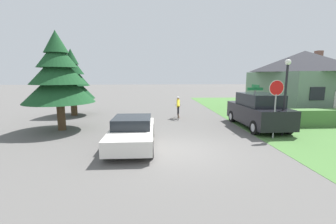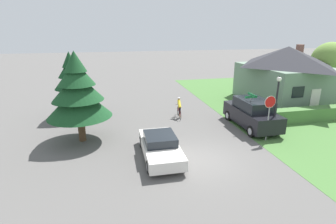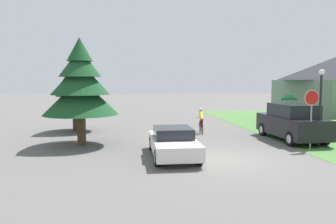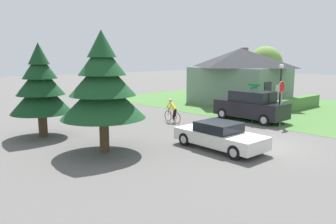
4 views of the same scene
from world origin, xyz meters
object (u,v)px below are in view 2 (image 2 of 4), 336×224
(cottage_house, at_px, (285,74))
(sedan_left_lane, at_px, (160,146))
(conifer_tall_near, at_px, (78,92))
(cyclist, at_px, (179,108))
(conifer_tall_far, at_px, (72,83))
(street_lamp, at_px, (277,99))
(street_name_sign, at_px, (250,105))
(deciduous_tree_right, at_px, (329,61))
(stop_sign, at_px, (269,109))
(parked_suv_right, at_px, (252,113))

(cottage_house, bearing_deg, sedan_left_lane, -150.29)
(sedan_left_lane, height_order, conifer_tall_near, conifer_tall_near)
(cyclist, bearing_deg, conifer_tall_far, 82.35)
(street_lamp, distance_m, conifer_tall_near, 12.10)
(street_name_sign, relative_size, deciduous_tree_right, 0.47)
(cyclist, distance_m, street_name_sign, 5.46)
(street_lamp, bearing_deg, stop_sign, -145.80)
(parked_suv_right, xyz_separation_m, street_lamp, (0.49, -1.84, 1.52))
(parked_suv_right, relative_size, conifer_tall_near, 0.89)
(cyclist, xyz_separation_m, conifer_tall_near, (-7.02, -2.99, 2.34))
(sedan_left_lane, height_order, stop_sign, stop_sign)
(parked_suv_right, bearing_deg, cottage_house, -49.47)
(street_name_sign, bearing_deg, stop_sign, -84.92)
(sedan_left_lane, height_order, parked_suv_right, parked_suv_right)
(street_name_sign, relative_size, conifer_tall_near, 0.47)
(cottage_house, xyz_separation_m, parked_suv_right, (-6.50, -5.68, -1.66))
(cyclist, distance_m, conifer_tall_far, 8.42)
(sedan_left_lane, relative_size, street_name_sign, 1.73)
(stop_sign, bearing_deg, cyclist, -55.62)
(parked_suv_right, distance_m, stop_sign, 2.61)
(conifer_tall_far, bearing_deg, cyclist, -13.18)
(parked_suv_right, distance_m, conifer_tall_near, 11.63)
(conifer_tall_far, relative_size, deciduous_tree_right, 0.93)
(cyclist, bearing_deg, street_name_sign, -127.04)
(conifer_tall_far, bearing_deg, street_lamp, -27.97)
(stop_sign, relative_size, street_lamp, 0.73)
(sedan_left_lane, height_order, street_lamp, street_lamp)
(parked_suv_right, height_order, conifer_tall_far, conifer_tall_far)
(conifer_tall_near, bearing_deg, conifer_tall_far, 100.98)
(deciduous_tree_right, bearing_deg, stop_sign, -144.29)
(cottage_house, relative_size, street_lamp, 2.18)
(conifer_tall_far, bearing_deg, parked_suv_right, -21.98)
(parked_suv_right, distance_m, deciduous_tree_right, 13.55)
(parked_suv_right, height_order, street_lamp, street_lamp)
(conifer_tall_near, bearing_deg, deciduous_tree_right, 14.83)
(parked_suv_right, bearing_deg, conifer_tall_far, 67.41)
(conifer_tall_near, relative_size, conifer_tall_far, 1.08)
(stop_sign, distance_m, conifer_tall_near, 11.46)
(street_lamp, bearing_deg, conifer_tall_near, 170.59)
(conifer_tall_near, distance_m, deciduous_tree_right, 23.97)
(conifer_tall_near, bearing_deg, street_name_sign, -3.28)
(conifer_tall_far, bearing_deg, cottage_house, 2.06)
(cottage_house, bearing_deg, conifer_tall_near, -165.87)
(cyclist, bearing_deg, cottage_house, -71.37)
(street_lamp, xyz_separation_m, conifer_tall_near, (-11.93, 1.98, 0.57))
(street_lamp, bearing_deg, deciduous_tree_right, 35.81)
(cyclist, relative_size, parked_suv_right, 0.35)
(cottage_house, xyz_separation_m, cyclist, (-10.92, -2.54, -1.91))
(conifer_tall_far, bearing_deg, stop_sign, -31.41)
(cyclist, bearing_deg, conifer_tall_near, 118.62)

